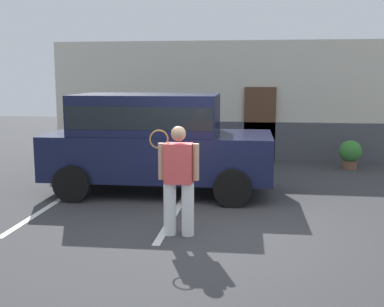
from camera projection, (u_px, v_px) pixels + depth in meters
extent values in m
plane|color=#38383A|center=(210.00, 232.00, 7.52)|extent=(40.00, 40.00, 0.00)
cube|color=silver|center=(58.00, 201.00, 9.40)|extent=(0.12, 4.40, 0.01)
cube|color=silver|center=(179.00, 205.00, 9.08)|extent=(0.12, 4.40, 0.01)
cube|color=beige|center=(233.00, 100.00, 14.00)|extent=(10.68, 0.30, 3.41)
cube|color=#4C4C51|center=(232.00, 141.00, 13.99)|extent=(8.97, 0.10, 1.10)
cube|color=brown|center=(260.00, 124.00, 13.79)|extent=(0.90, 0.06, 2.10)
cube|color=#141938|center=(160.00, 155.00, 9.99)|extent=(4.63, 1.98, 0.90)
cube|color=#141938|center=(147.00, 114.00, 9.88)|extent=(2.93, 1.81, 0.80)
cube|color=black|center=(147.00, 115.00, 9.89)|extent=(2.87, 1.83, 0.44)
cylinder|color=black|center=(235.00, 168.00, 10.82)|extent=(0.72, 0.27, 0.72)
cylinder|color=black|center=(233.00, 188.00, 8.95)|extent=(0.72, 0.27, 0.72)
cylinder|color=black|center=(102.00, 165.00, 11.17)|extent=(0.72, 0.27, 0.72)
cylinder|color=black|center=(72.00, 183.00, 9.31)|extent=(0.72, 0.27, 0.72)
cylinder|color=white|center=(188.00, 209.00, 7.33)|extent=(0.19, 0.19, 0.82)
cylinder|color=white|center=(170.00, 209.00, 7.37)|extent=(0.19, 0.19, 0.82)
cube|color=#E04C4C|center=(179.00, 163.00, 7.23)|extent=(0.42, 0.26, 0.61)
sphere|color=tan|center=(178.00, 134.00, 7.16)|extent=(0.23, 0.23, 0.23)
cylinder|color=tan|center=(196.00, 162.00, 7.19)|extent=(0.10, 0.10, 0.56)
cylinder|color=tan|center=(162.00, 161.00, 7.26)|extent=(0.10, 0.10, 0.56)
torus|color=olive|center=(159.00, 139.00, 7.26)|extent=(0.29, 0.11, 0.29)
cylinder|color=olive|center=(159.00, 155.00, 7.30)|extent=(0.03, 0.03, 0.20)
cylinder|color=brown|center=(350.00, 165.00, 12.60)|extent=(0.37, 0.37, 0.23)
sphere|color=#387F33|center=(350.00, 151.00, 12.54)|extent=(0.58, 0.58, 0.58)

